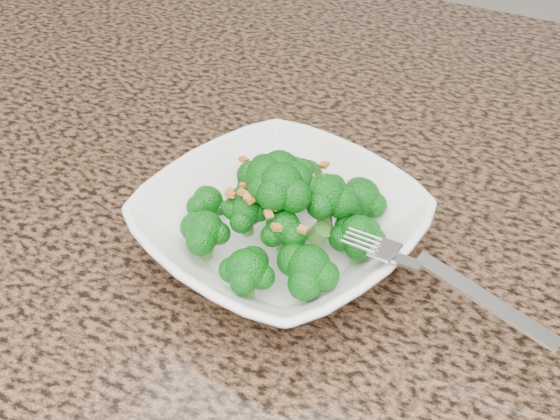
% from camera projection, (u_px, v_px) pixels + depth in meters
% --- Properties ---
extents(granite_counter, '(1.64, 1.04, 0.03)m').
position_uv_depth(granite_counter, '(284.00, 198.00, 0.72)').
color(granite_counter, brown).
rests_on(granite_counter, cabinet).
extents(bowl, '(0.29, 0.29, 0.06)m').
position_uv_depth(bowl, '(280.00, 228.00, 0.62)').
color(bowl, white).
rests_on(bowl, granite_counter).
extents(broccoli_pile, '(0.21, 0.21, 0.07)m').
position_uv_depth(broccoli_pile, '(280.00, 173.00, 0.58)').
color(broccoli_pile, '#0B650F').
rests_on(broccoli_pile, bowl).
extents(garlic_topping, '(0.12, 0.12, 0.01)m').
position_uv_depth(garlic_topping, '(280.00, 137.00, 0.56)').
color(garlic_topping, '#B9732D').
rests_on(garlic_topping, broccoli_pile).
extents(fork, '(0.20, 0.06, 0.01)m').
position_uv_depth(fork, '(412.00, 264.00, 0.54)').
color(fork, silver).
rests_on(fork, bowl).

